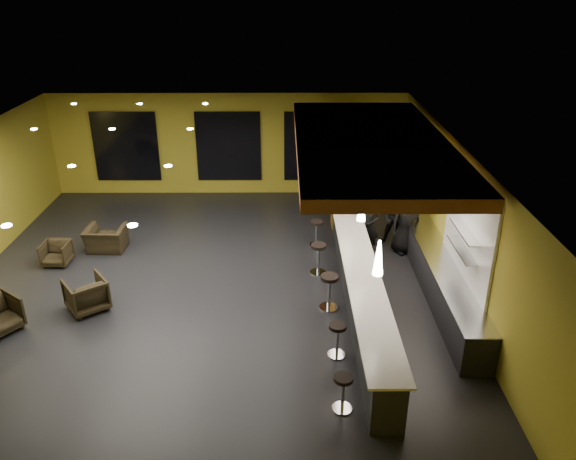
{
  "coord_description": "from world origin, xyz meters",
  "views": [
    {
      "loc": [
        1.93,
        -12.14,
        7.14
      ],
      "look_at": [
        2.0,
        0.5,
        1.3
      ],
      "focal_mm": 35.0,
      "sensor_mm": 36.0,
      "label": 1
    }
  ],
  "objects_px": {
    "pendant_1": "(362,206)",
    "staff_b": "(395,217)",
    "bar_counter": "(360,289)",
    "bar_stool_0": "(343,389)",
    "staff_c": "(406,221)",
    "armchair_b": "(86,294)",
    "column": "(343,172)",
    "pendant_0": "(379,258)",
    "armchair_c": "(56,253)",
    "bar_stool_2": "(329,288)",
    "bar_stool_3": "(318,255)",
    "pendant_2": "(350,170)",
    "bar_stool_1": "(337,336)",
    "staff_a": "(368,225)",
    "prep_counter": "(441,280)",
    "bar_stool_4": "(317,230)",
    "armchair_d": "(106,239)"
  },
  "relations": [
    {
      "from": "pendant_1",
      "to": "staff_b",
      "type": "relative_size",
      "value": 0.4
    },
    {
      "from": "bar_counter",
      "to": "bar_stool_0",
      "type": "xyz_separation_m",
      "value": [
        -0.71,
        -3.35,
        -0.04
      ]
    },
    {
      "from": "pendant_1",
      "to": "staff_b",
      "type": "xyz_separation_m",
      "value": [
        1.37,
        2.74,
        -1.47
      ]
    },
    {
      "from": "staff_c",
      "to": "armchair_b",
      "type": "xyz_separation_m",
      "value": [
        -7.89,
        -2.9,
        -0.54
      ]
    },
    {
      "from": "bar_counter",
      "to": "column",
      "type": "xyz_separation_m",
      "value": [
        0.0,
        4.6,
        1.25
      ]
    },
    {
      "from": "pendant_0",
      "to": "armchair_b",
      "type": "height_order",
      "value": "pendant_0"
    },
    {
      "from": "pendant_0",
      "to": "armchair_c",
      "type": "relative_size",
      "value": 0.99
    },
    {
      "from": "pendant_1",
      "to": "bar_stool_2",
      "type": "xyz_separation_m",
      "value": [
        -0.71,
        -0.53,
        -1.8
      ]
    },
    {
      "from": "bar_stool_3",
      "to": "armchair_b",
      "type": "bearing_deg",
      "value": -162.72
    },
    {
      "from": "pendant_2",
      "to": "armchair_b",
      "type": "distance_m",
      "value": 7.26
    },
    {
      "from": "bar_stool_1",
      "to": "bar_stool_2",
      "type": "bearing_deg",
      "value": 91.2
    },
    {
      "from": "staff_a",
      "to": "staff_b",
      "type": "xyz_separation_m",
      "value": [
        0.84,
        0.54,
        -0.01
      ]
    },
    {
      "from": "bar_counter",
      "to": "prep_counter",
      "type": "distance_m",
      "value": 2.06
    },
    {
      "from": "staff_b",
      "to": "armchair_b",
      "type": "xyz_separation_m",
      "value": [
        -7.67,
        -3.28,
        -0.49
      ]
    },
    {
      "from": "armchair_b",
      "to": "bar_stool_0",
      "type": "height_order",
      "value": "armchair_b"
    },
    {
      "from": "pendant_0",
      "to": "pendant_1",
      "type": "xyz_separation_m",
      "value": [
        0.0,
        2.5,
        0.0
      ]
    },
    {
      "from": "pendant_2",
      "to": "staff_b",
      "type": "xyz_separation_m",
      "value": [
        1.37,
        0.24,
        -1.47
      ]
    },
    {
      "from": "pendant_1",
      "to": "bar_stool_1",
      "type": "bearing_deg",
      "value": -106.34
    },
    {
      "from": "prep_counter",
      "to": "column",
      "type": "height_order",
      "value": "column"
    },
    {
      "from": "staff_a",
      "to": "staff_b",
      "type": "distance_m",
      "value": 1.0
    },
    {
      "from": "staff_a",
      "to": "staff_b",
      "type": "bearing_deg",
      "value": 56.74
    },
    {
      "from": "column",
      "to": "staff_b",
      "type": "relative_size",
      "value": 1.98
    },
    {
      "from": "bar_stool_4",
      "to": "armchair_c",
      "type": "bearing_deg",
      "value": -171.07
    },
    {
      "from": "bar_stool_4",
      "to": "staff_c",
      "type": "bearing_deg",
      "value": -9.49
    },
    {
      "from": "bar_stool_4",
      "to": "staff_a",
      "type": "bearing_deg",
      "value": -22.56
    },
    {
      "from": "armchair_b",
      "to": "armchair_c",
      "type": "height_order",
      "value": "armchair_b"
    },
    {
      "from": "pendant_0",
      "to": "armchair_d",
      "type": "bearing_deg",
      "value": 143.31
    },
    {
      "from": "staff_c",
      "to": "bar_stool_1",
      "type": "relative_size",
      "value": 2.53
    },
    {
      "from": "pendant_2",
      "to": "bar_stool_2",
      "type": "height_order",
      "value": "pendant_2"
    },
    {
      "from": "pendant_1",
      "to": "staff_b",
      "type": "height_order",
      "value": "pendant_1"
    },
    {
      "from": "staff_b",
      "to": "armchair_d",
      "type": "xyz_separation_m",
      "value": [
        -8.1,
        -0.23,
        -0.54
      ]
    },
    {
      "from": "staff_a",
      "to": "armchair_c",
      "type": "height_order",
      "value": "staff_a"
    },
    {
      "from": "staff_b",
      "to": "column",
      "type": "bearing_deg",
      "value": 157.51
    },
    {
      "from": "pendant_1",
      "to": "bar_stool_4",
      "type": "distance_m",
      "value": 3.44
    },
    {
      "from": "column",
      "to": "pendant_2",
      "type": "height_order",
      "value": "column"
    },
    {
      "from": "staff_a",
      "to": "bar_stool_0",
      "type": "bearing_deg",
      "value": -77.65
    },
    {
      "from": "prep_counter",
      "to": "bar_stool_1",
      "type": "xyz_separation_m",
      "value": [
        -2.67,
        -2.3,
        0.04
      ]
    },
    {
      "from": "bar_stool_3",
      "to": "staff_c",
      "type": "bearing_deg",
      "value": 26.28
    },
    {
      "from": "bar_counter",
      "to": "bar_stool_2",
      "type": "height_order",
      "value": "bar_counter"
    },
    {
      "from": "bar_stool_0",
      "to": "bar_stool_3",
      "type": "distance_m",
      "value": 5.01
    },
    {
      "from": "staff_a",
      "to": "staff_c",
      "type": "xyz_separation_m",
      "value": [
        1.06,
        0.16,
        0.05
      ]
    },
    {
      "from": "pendant_0",
      "to": "bar_stool_4",
      "type": "bearing_deg",
      "value": 98.97
    },
    {
      "from": "column",
      "to": "bar_stool_3",
      "type": "xyz_separation_m",
      "value": [
        -0.87,
        -2.95,
        -1.22
      ]
    },
    {
      "from": "bar_stool_0",
      "to": "prep_counter",
      "type": "bearing_deg",
      "value": 54.93
    },
    {
      "from": "bar_stool_2",
      "to": "armchair_b",
      "type": "bearing_deg",
      "value": -179.93
    },
    {
      "from": "staff_b",
      "to": "staff_c",
      "type": "distance_m",
      "value": 0.44
    },
    {
      "from": "staff_a",
      "to": "armchair_c",
      "type": "relative_size",
      "value": 2.52
    },
    {
      "from": "bar_stool_3",
      "to": "prep_counter",
      "type": "bearing_deg",
      "value": -21.83
    },
    {
      "from": "pendant_1",
      "to": "bar_stool_2",
      "type": "bearing_deg",
      "value": -143.16
    },
    {
      "from": "staff_a",
      "to": "bar_stool_2",
      "type": "bearing_deg",
      "value": -90.54
    }
  ]
}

